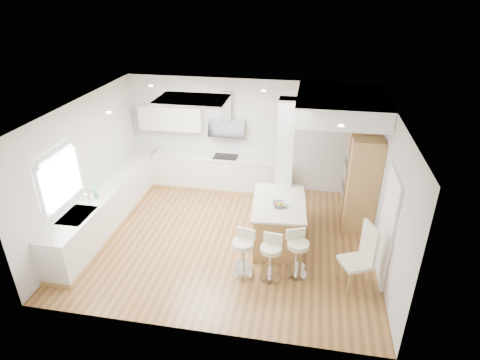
% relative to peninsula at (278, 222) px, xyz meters
% --- Properties ---
extents(ground, '(6.00, 6.00, 0.00)m').
position_rel_peninsula_xyz_m(ground, '(-1.03, -0.09, -0.48)').
color(ground, olive).
rests_on(ground, ground).
extents(ceiling, '(6.00, 5.00, 0.02)m').
position_rel_peninsula_xyz_m(ceiling, '(-1.03, -0.09, -0.48)').
color(ceiling, white).
rests_on(ceiling, ground).
extents(wall_back, '(6.00, 0.04, 2.80)m').
position_rel_peninsula_xyz_m(wall_back, '(-1.03, 2.41, 0.92)').
color(wall_back, beige).
rests_on(wall_back, ground).
extents(wall_left, '(0.04, 5.00, 2.80)m').
position_rel_peninsula_xyz_m(wall_left, '(-4.03, -0.09, 0.92)').
color(wall_left, beige).
rests_on(wall_left, ground).
extents(wall_right, '(0.04, 5.00, 2.80)m').
position_rel_peninsula_xyz_m(wall_right, '(1.97, -0.09, 0.92)').
color(wall_right, beige).
rests_on(wall_right, ground).
extents(skylight, '(4.10, 2.10, 0.06)m').
position_rel_peninsula_xyz_m(skylight, '(-1.82, 0.51, 2.29)').
color(skylight, white).
rests_on(skylight, ground).
extents(window_left, '(0.06, 1.28, 1.07)m').
position_rel_peninsula_xyz_m(window_left, '(-3.99, -0.99, 1.22)').
color(window_left, white).
rests_on(window_left, ground).
extents(doorway_right, '(0.05, 1.00, 2.10)m').
position_rel_peninsula_xyz_m(doorway_right, '(1.94, -0.69, 0.52)').
color(doorway_right, '#4E443D').
rests_on(doorway_right, ground).
extents(counter_left, '(0.63, 4.50, 1.35)m').
position_rel_peninsula_xyz_m(counter_left, '(-3.73, 0.14, -0.02)').
color(counter_left, tan).
rests_on(counter_left, ground).
extents(counter_back, '(3.62, 0.63, 2.50)m').
position_rel_peninsula_xyz_m(counter_back, '(-1.95, 2.13, 0.22)').
color(counter_back, tan).
rests_on(counter_back, ground).
extents(pillar, '(0.35, 0.35, 2.80)m').
position_rel_peninsula_xyz_m(pillar, '(0.02, 0.86, 0.92)').
color(pillar, white).
rests_on(pillar, ground).
extents(soffit, '(1.78, 2.20, 0.40)m').
position_rel_peninsula_xyz_m(soffit, '(1.07, 1.31, 2.12)').
color(soffit, white).
rests_on(soffit, ground).
extents(oven_column, '(0.63, 1.21, 2.10)m').
position_rel_peninsula_xyz_m(oven_column, '(1.64, 1.14, 0.57)').
color(oven_column, tan).
rests_on(oven_column, ground).
extents(peninsula, '(1.15, 1.63, 1.02)m').
position_rel_peninsula_xyz_m(peninsula, '(0.00, 0.00, 0.00)').
color(peninsula, tan).
rests_on(peninsula, ground).
extents(bar_stool_a, '(0.49, 0.49, 0.91)m').
position_rel_peninsula_xyz_m(bar_stool_a, '(-0.53, -1.12, 0.03)').
color(bar_stool_a, silver).
rests_on(bar_stool_a, ground).
extents(bar_stool_b, '(0.44, 0.44, 0.89)m').
position_rel_peninsula_xyz_m(bar_stool_b, '(-0.02, -1.16, 0.02)').
color(bar_stool_b, silver).
rests_on(bar_stool_b, ground).
extents(bar_stool_c, '(0.54, 0.54, 0.91)m').
position_rel_peninsula_xyz_m(bar_stool_c, '(0.43, -0.97, 0.04)').
color(bar_stool_c, silver).
rests_on(bar_stool_c, ground).
extents(dining_chair, '(0.63, 0.63, 1.23)m').
position_rel_peninsula_xyz_m(dining_chair, '(1.53, -1.05, 0.18)').
color(dining_chair, beige).
rests_on(dining_chair, ground).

